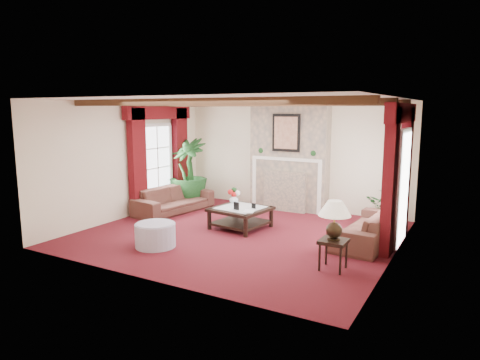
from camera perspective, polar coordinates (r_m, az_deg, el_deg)
The scene contains 23 objects.
floor at distance 8.81m, azimuth -0.10°, elevation -7.17°, with size 6.00×6.00×0.00m, color #410B11.
ceiling at distance 8.45m, azimuth -0.11°, elevation 10.66°, with size 6.00×6.00×0.00m, color white.
back_wall at distance 10.99m, azimuth 6.98°, elevation 3.24°, with size 6.00×0.02×2.70m, color beige.
left_wall at distance 10.33m, azimuth -14.76°, elevation 2.61°, with size 0.02×5.50×2.70m, color beige.
right_wall at distance 7.54m, azimuth 20.17°, elevation -0.06°, with size 0.02×5.50×2.70m, color beige.
ceiling_beams at distance 8.45m, azimuth -0.11°, elevation 10.25°, with size 6.00×3.00×0.12m, color #371F11, non-canonical shape.
fireplace at distance 10.74m, azimuth 6.71°, elevation 10.32°, with size 2.00×0.52×2.70m, color tan, non-canonical shape.
french_door_left at distance 10.99m, azimuth -11.17°, elevation 7.21°, with size 0.10×1.10×2.16m, color white, non-canonical shape.
french_door_right at distance 8.45m, azimuth 21.39°, elevation 6.15°, with size 0.10×1.10×2.16m, color white, non-canonical shape.
curtains_left at distance 10.91m, azimuth -10.80°, elevation 9.42°, with size 0.20×2.40×2.55m, color #4E0A0C, non-canonical shape.
curtains_right at distance 8.46m, azimuth 20.81°, elevation 9.04°, with size 0.20×2.40×2.55m, color #4E0A0C, non-canonical shape.
sofa_left at distance 10.71m, azimuth -8.82°, elevation -2.02°, with size 0.89×2.19×0.83m, color black.
sofa_right at distance 8.52m, azimuth 16.80°, elevation -5.24°, with size 0.79×2.19×0.84m, color black.
potted_palm at distance 11.44m, azimuth -6.89°, elevation -0.85°, with size 1.13×1.84×0.99m, color black.
small_plant at distance 9.77m, azimuth 18.81°, elevation -4.02°, with size 0.86×0.93×0.66m, color black.
coffee_table at distance 9.17m, azimuth 0.08°, elevation -5.07°, with size 1.09×1.09×0.44m, color black, non-canonical shape.
side_table at distance 7.01m, azimuth 12.31°, elevation -9.69°, with size 0.42×0.42×0.49m, color black, non-canonical shape.
ottoman at distance 8.11m, azimuth -11.22°, elevation -7.23°, with size 0.75×0.75×0.44m, color gray.
table_lamp at distance 6.85m, azimuth 12.47°, elevation -5.20°, with size 0.51×0.51×0.65m, color black, non-canonical shape.
flower_vase at distance 9.53m, azimuth -0.82°, elevation -2.53°, with size 0.23×0.24×0.20m, color silver.
book at distance 8.73m, azimuth 0.50°, elevation -3.32°, with size 0.22×0.08×0.30m, color black.
photo_frame_a at distance 8.87m, azimuth -0.49°, elevation -3.52°, with size 0.13×0.02×0.17m, color black, non-canonical shape.
photo_frame_b at distance 9.01m, azimuth 1.83°, elevation -3.50°, with size 0.09×0.02×0.12m, color black, non-canonical shape.
Camera 1 is at (4.16, -7.35, 2.51)m, focal length 32.00 mm.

